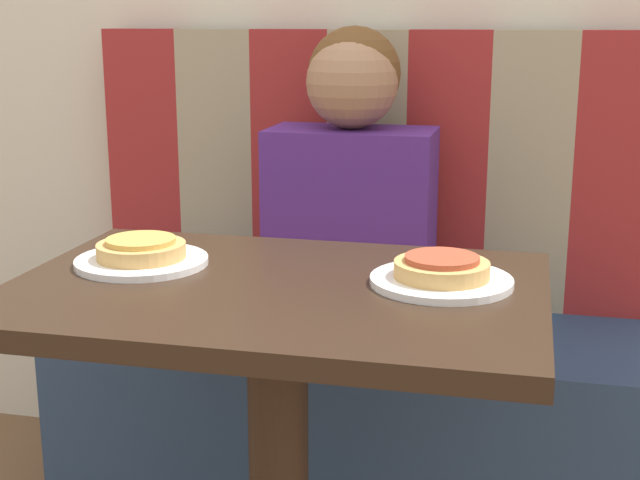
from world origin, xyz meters
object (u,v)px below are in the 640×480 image
person (352,179)px  pizza_right (442,268)px  plate_left (142,261)px  plate_right (441,281)px  pizza_left (141,249)px

person → pizza_right: size_ratio=4.40×
person → pizza_right: 0.61m
plate_left → plate_right: 0.51m
plate_right → pizza_right: (0.00, -0.00, 0.02)m
person → plate_right: bearing=-65.2°
plate_right → pizza_right: pizza_right is taller
plate_left → pizza_right: bearing=-0.0°
plate_left → pizza_right: 0.51m
person → pizza_left: (-0.26, -0.55, -0.03)m
plate_right → pizza_left: size_ratio=1.50×
pizza_right → person: bearing=114.8°
pizza_left → pizza_right: bearing=0.0°
plate_right → pizza_right: 0.02m
plate_left → pizza_left: 0.02m
plate_right → person: bearing=114.8°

